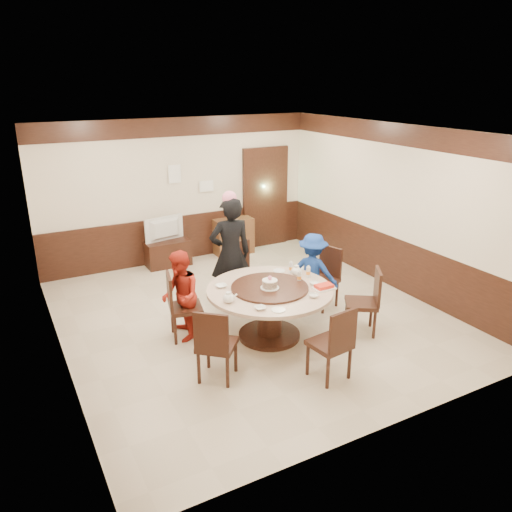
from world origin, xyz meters
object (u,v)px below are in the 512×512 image
banquet_table (270,303)px  birthday_cake (270,284)px  tv_stand (168,253)px  television (166,229)px  person_standing (230,254)px  thermos (234,210)px  side_cabinet (233,236)px  shrimp_platter (324,287)px  person_red (181,296)px  person_blue (312,272)px

banquet_table → birthday_cake: 0.31m
banquet_table → tv_stand: banquet_table is taller
television → birthday_cake: bearing=83.1°
person_standing → thermos: person_standing is taller
side_cabinet → thermos: size_ratio=2.11×
banquet_table → thermos: 3.69m
birthday_cake → shrimp_platter: size_ratio=0.86×
shrimp_platter → tv_stand: shrimp_platter is taller
person_red → side_cabinet: 3.68m
person_standing → birthday_cake: bearing=99.8°
birthday_cake → banquet_table: bearing=60.5°
shrimp_platter → person_standing: bearing=115.2°
shrimp_platter → side_cabinet: (0.47, 3.85, -0.40)m
person_blue → television: person_blue is taller
person_standing → person_blue: 1.31m
shrimp_platter → tv_stand: size_ratio=0.35×
television → banquet_table: bearing=83.6°
television → side_cabinet: (1.45, 0.03, -0.36)m
person_red → person_blue: person_red is taller
birthday_cake → shrimp_platter: (0.68, -0.32, -0.06)m
person_blue → banquet_table: bearing=73.9°
person_blue → television: 3.27m
tv_stand → television: (0.00, 0.00, 0.49)m
person_blue → thermos: person_blue is taller
banquet_table → person_blue: bearing=24.8°
person_standing → person_blue: person_standing is taller
shrimp_platter → tv_stand: bearing=104.3°
person_red → banquet_table: bearing=72.1°
person_standing → thermos: size_ratio=4.78×
person_standing → side_cabinet: (1.18, 2.35, -0.53)m
person_blue → thermos: 3.02m
person_blue → side_cabinet: (0.08, 3.00, -0.25)m
person_red → tv_stand: size_ratio=1.51×
person_red → tv_stand: bearing=174.4°
banquet_table → shrimp_platter: bearing=-29.4°
person_blue → birthday_cake: size_ratio=4.86×
side_cabinet → television: bearing=-178.8°
person_standing → tv_stand: (-0.27, 2.32, -0.66)m
tv_stand → person_blue: bearing=-65.2°
banquet_table → thermos: thermos is taller
person_blue → thermos: size_ratio=3.29×
person_red → shrimp_platter: person_red is taller
person_red → birthday_cake: person_red is taller
banquet_table → person_blue: size_ratio=1.40×
person_standing → person_red: 1.22m
person_standing → birthday_cake: 1.19m
side_cabinet → tv_stand: bearing=-178.8°
birthday_cake → thermos: thermos is taller
side_cabinet → thermos: 0.57m
person_standing → thermos: (1.20, 2.35, 0.03)m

